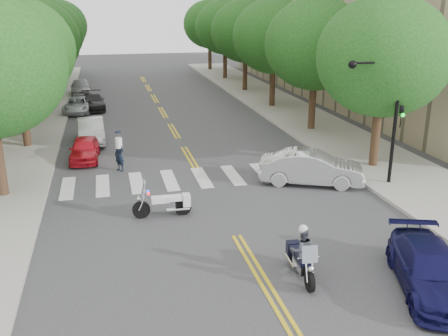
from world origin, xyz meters
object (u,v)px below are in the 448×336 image
object	(u,v)px
motorcycle_parked	(167,203)
sedan_blue	(430,270)
officer_standing	(120,155)
motorcycle_police	(301,253)
convertible	(311,168)

from	to	relation	value
motorcycle_parked	sedan_blue	distance (m)	9.79
officer_standing	sedan_blue	world-z (taller)	officer_standing
motorcycle_police	motorcycle_parked	xyz separation A→B (m)	(-3.37, 5.52, -0.26)
convertible	sedan_blue	bearing A→B (deg)	-157.78
motorcycle_police	officer_standing	world-z (taller)	motorcycle_police
officer_standing	convertible	world-z (taller)	officer_standing
motorcycle_parked	convertible	xyz separation A→B (m)	(6.94, 2.13, 0.26)
officer_standing	sedan_blue	size ratio (longest dim) A/B	0.37
convertible	sedan_blue	world-z (taller)	convertible
motorcycle_police	convertible	world-z (taller)	motorcycle_police
motorcycle_police	officer_standing	bearing A→B (deg)	-63.18
motorcycle_parked	convertible	distance (m)	7.27
motorcycle_parked	motorcycle_police	bearing A→B (deg)	-147.54
motorcycle_parked	convertible	bearing A→B (deg)	-71.88
motorcycle_police	convertible	size ratio (longest dim) A/B	0.45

